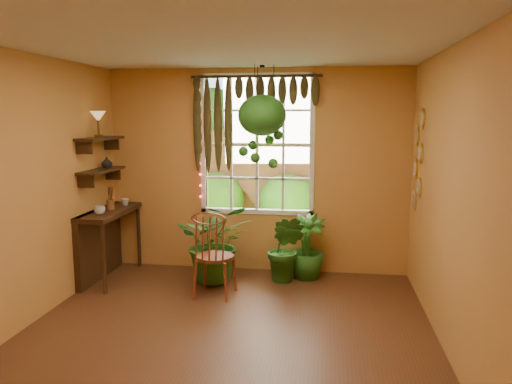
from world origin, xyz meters
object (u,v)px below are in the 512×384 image
windsor_chair (214,268)px  hanging_basket (262,123)px  counter_ledge (102,236)px  potted_plant_left (216,242)px  potted_plant_mid (286,249)px

windsor_chair → hanging_basket: bearing=64.8°
counter_ledge → hanging_basket: bearing=9.4°
windsor_chair → potted_plant_left: 0.57m
counter_ledge → potted_plant_mid: size_ratio=1.40×
potted_plant_left → potted_plant_mid: 0.88m
counter_ledge → hanging_basket: size_ratio=0.93×
windsor_chair → potted_plant_left: bearing=105.3°
windsor_chair → hanging_basket: (0.45, 0.77, 1.65)m
potted_plant_left → hanging_basket: size_ratio=0.79×
windsor_chair → potted_plant_mid: windsor_chair is taller
potted_plant_mid → hanging_basket: (-0.32, 0.15, 1.56)m
hanging_basket → windsor_chair: bearing=-120.4°
hanging_basket → potted_plant_mid: bearing=-25.3°
counter_ledge → hanging_basket: hanging_basket is taller
counter_ledge → potted_plant_mid: 2.35m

